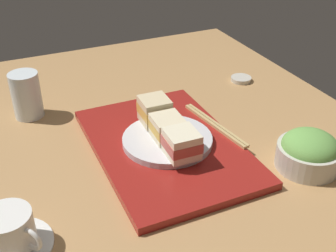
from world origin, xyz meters
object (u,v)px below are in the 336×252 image
Objects in this scene: sandwich_far at (155,110)px; chopsticks_pair at (215,125)px; sandwich_middle at (167,127)px; coffee_cup at (10,233)px; drinking_glass at (26,95)px; sandwich_near at (182,144)px; small_sauce_dish at (241,79)px; sandwich_plate at (167,140)px; salad_bowl at (309,151)px.

sandwich_far is 0.33× the size of chopsticks_pair.
sandwich_middle is at bearing 97.73° from chopsticks_pair.
coffee_cup is (-17.55, 48.66, 1.09)cm from chopsticks_pair.
chopsticks_pair is at bearing -124.33° from drinking_glass.
sandwich_middle is at bearing -0.64° from sandwich_near.
sandwich_far is at bearing 115.24° from small_sauce_dish.
sandwich_middle is 38.31cm from drinking_glass.
sandwich_plate is at bearing 97.73° from chopsticks_pair.
coffee_cup is at bearing 103.38° from sandwich_near.
sandwich_plate is 41.87cm from small_sauce_dish.
salad_bowl is at bearing -136.14° from sandwich_far.
chopsticks_pair is at bearing -82.27° from sandwich_plate.
drinking_glass is 60.68cm from small_sauce_dish.
sandwich_plate is at bearing 180.00° from sandwich_middle.
sandwich_middle reaches higher than coffee_cup.
sandwich_far is (14.68, -0.16, 0.25)cm from sandwich_near.
sandwich_middle is 0.93× the size of sandwich_far.
sandwich_middle is at bearing 179.36° from sandwich_far.
drinking_glass is 1.95× the size of small_sauce_dish.
drinking_glass reaches higher than small_sauce_dish.
sandwich_plate is 38.46cm from drinking_glass.
coffee_cup is at bearing 113.97° from sandwich_middle.
small_sauce_dish is (21.79, -21.32, -1.55)cm from chopsticks_pair.
sandwich_middle is at bearing 124.33° from small_sauce_dish.
sandwich_far reaches higher than chopsticks_pair.
small_sauce_dish is (30.93, -34.62, -5.42)cm from sandwich_near.
coffee_cup is at bearing 123.03° from sandwich_far.
sandwich_middle is 0.31× the size of chopsticks_pair.
salad_bowl is 59.82cm from coffee_cup.
small_sauce_dish is at bearing -64.76° from sandwich_far.
sandwich_plate is 8.24cm from sandwich_far.
sandwich_near reaches higher than sandwich_plate.
chopsticks_pair is 30.52cm from small_sauce_dish.
coffee_cup reaches higher than chopsticks_pair.
coffee_cup is (-23.10, 35.52, -3.03)cm from sandwich_far.
sandwich_middle and salad_bowl have the same top height.
drinking_glass is at bearing -12.41° from coffee_cup.
sandwich_middle reaches higher than chopsticks_pair.
sandwich_far reaches higher than sandwich_near.
sandwich_near is 1.19× the size of small_sauce_dish.
salad_bowl is (-10.56, -24.42, -2.25)cm from sandwich_near.
coffee_cup is at bearing 167.59° from drinking_glass.
salad_bowl is at bearing -132.76° from drinking_glass.
salad_bowl is 0.99× the size of coffee_cup.
salad_bowl is at bearing -92.05° from coffee_cup.
salad_bowl reaches higher than chopsticks_pair.
sandwich_middle is 38.87cm from coffee_cup.
sandwich_near is 36.45cm from coffee_cup.
sandwich_near is 7.35cm from sandwich_middle.
small_sauce_dish is at bearing -55.67° from sandwich_middle.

